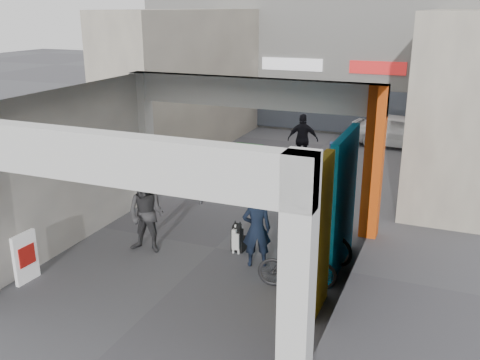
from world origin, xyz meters
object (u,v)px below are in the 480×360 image
at_px(produce_stand, 246,159).
at_px(man_crates, 303,140).
at_px(cafe_set, 243,169).
at_px(bicycle_front, 314,234).
at_px(man_elderly, 302,190).
at_px(bicycle_rear, 297,267).
at_px(white_van, 401,131).
at_px(border_collie, 238,239).
at_px(man_with_dog, 257,229).
at_px(man_back_turned, 146,214).

distance_m(produce_stand, man_crates, 2.00).
height_order(cafe_set, bicycle_front, bicycle_front).
height_order(man_elderly, man_crates, man_crates).
xyz_separation_m(bicycle_rear, white_van, (0.57, 11.76, 0.17)).
height_order(produce_stand, border_collie, produce_stand).
bearing_deg(produce_stand, bicycle_rear, -71.84).
relative_size(bicycle_front, white_van, 0.53).
xyz_separation_m(border_collie, bicycle_front, (1.58, 0.40, 0.22)).
height_order(man_elderly, bicycle_front, man_elderly).
distance_m(man_crates, bicycle_front, 6.97).
height_order(cafe_set, produce_stand, cafe_set).
relative_size(man_elderly, bicycle_rear, 1.05).
bearing_deg(bicycle_rear, white_van, -14.66).
bearing_deg(man_with_dog, man_elderly, -118.82).
distance_m(man_with_dog, bicycle_rear, 1.26).
relative_size(cafe_set, man_elderly, 1.03).
bearing_deg(man_crates, man_elderly, 95.08).
bearing_deg(man_crates, white_van, -138.02).
distance_m(cafe_set, man_crates, 2.67).
xyz_separation_m(man_elderly, white_van, (1.44, 8.46, -0.16)).
xyz_separation_m(cafe_set, bicycle_front, (3.38, -4.30, 0.16)).
relative_size(cafe_set, man_crates, 0.93).
relative_size(border_collie, man_with_dog, 0.45).
relative_size(man_with_dog, man_elderly, 1.02).
bearing_deg(man_elderly, bicycle_front, -62.87).
xyz_separation_m(border_collie, man_back_turned, (-1.82, -0.74, 0.57)).
xyz_separation_m(border_collie, man_elderly, (0.78, 2.24, 0.49)).
distance_m(border_collie, bicycle_front, 1.64).
bearing_deg(produce_stand, white_van, 36.54).
bearing_deg(bicycle_rear, bicycle_front, -9.37).
height_order(produce_stand, white_van, white_van).
xyz_separation_m(man_back_turned, man_crates, (1.24, 7.76, 0.00)).
relative_size(cafe_set, bicycle_front, 0.84).
bearing_deg(man_elderly, man_back_turned, -127.53).
bearing_deg(cafe_set, man_elderly, -43.70).
xyz_separation_m(man_with_dog, man_elderly, (0.18, 2.71, -0.02)).
height_order(cafe_set, border_collie, cafe_set).
height_order(man_with_dog, man_crates, man_crates).
height_order(man_elderly, bicycle_rear, man_elderly).
bearing_deg(man_elderly, cafe_set, 139.87).
distance_m(man_back_turned, man_elderly, 3.96).
distance_m(border_collie, man_elderly, 2.42).
distance_m(man_back_turned, white_van, 12.13).
bearing_deg(man_back_turned, man_crates, 75.20).
relative_size(border_collie, bicycle_front, 0.38).
distance_m(man_back_turned, man_crates, 7.86).
distance_m(produce_stand, man_elderly, 4.81).
height_order(man_crates, white_van, man_crates).
height_order(border_collie, bicycle_rear, bicycle_rear).
distance_m(man_back_turned, bicycle_rear, 3.51).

